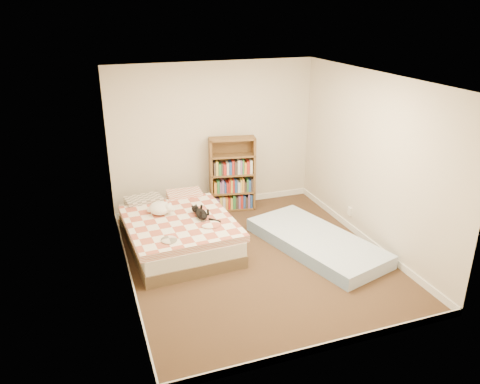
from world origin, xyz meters
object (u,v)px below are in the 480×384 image
object	(u,v)px
bookshelf	(232,182)
white_dog	(161,208)
black_cat	(201,213)
bed	(177,230)
floor_mattress	(316,242)

from	to	relation	value
bookshelf	white_dog	distance (m)	1.63
black_cat	white_dog	world-z (taller)	white_dog
black_cat	white_dog	size ratio (longest dim) A/B	1.47
bed	black_cat	world-z (taller)	black_cat
bed	floor_mattress	size ratio (longest dim) A/B	0.97
bookshelf	white_dog	world-z (taller)	bookshelf
bed	white_dog	world-z (taller)	white_dog
bookshelf	black_cat	world-z (taller)	bookshelf
bookshelf	floor_mattress	world-z (taller)	bookshelf
white_dog	bed	bearing A→B (deg)	-41.35
bookshelf	white_dog	size ratio (longest dim) A/B	3.23
bed	black_cat	bearing A→B (deg)	-32.02
floor_mattress	white_dog	xyz separation A→B (m)	(-2.09, 0.91, 0.47)
bookshelf	white_dog	xyz separation A→B (m)	(-1.39, -0.86, 0.07)
white_dog	floor_mattress	bearing A→B (deg)	-32.96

